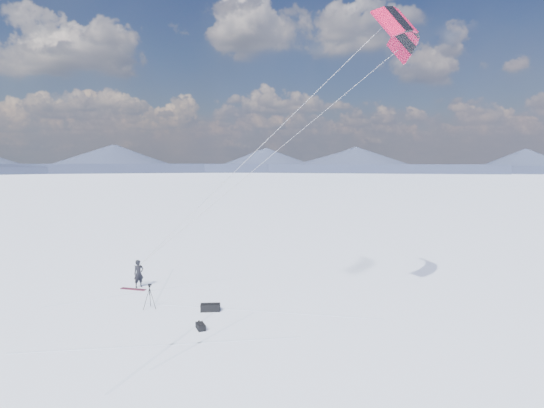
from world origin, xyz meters
The scene contains 9 objects.
ground centered at (0.00, 0.00, 0.00)m, with size 1800.00×1800.00×0.00m, color white.
horizon_hills centered at (0.00, 0.00, 3.95)m, with size 704.84×706.81×9.35m.
snow_tracks centered at (-0.65, -0.35, 0.00)m, with size 14.76×10.25×0.01m.
snowkiter centered at (-2.33, 1.78, 0.00)m, with size 0.59×0.39×1.62m, color black.
snowboard centered at (-2.27, 1.28, 0.02)m, with size 1.55×0.29×0.04m, color maroon.
tripod centered at (1.02, -0.79, 0.80)m, with size 0.60×0.64×1.24m.
gear_bag_a centered at (3.89, 0.35, 0.19)m, with size 1.04×0.89×0.42m.
gear_bag_b centered at (4.98, -1.82, 0.13)m, with size 0.72×0.67×0.30m.
power_kite centered at (11.89, 3.78, 13.00)m, with size 15.41×5.50×12.65m.
Camera 1 is at (17.02, -17.14, 7.26)m, focal length 30.00 mm.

